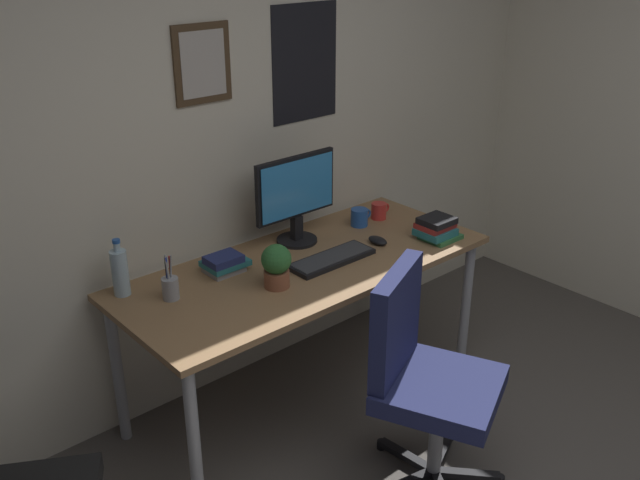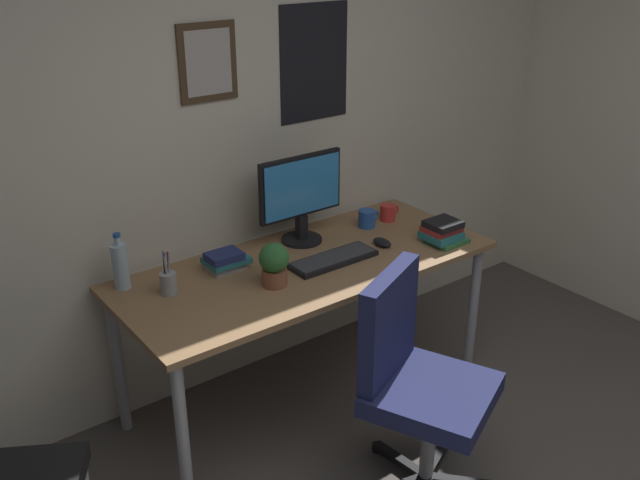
# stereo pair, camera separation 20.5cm
# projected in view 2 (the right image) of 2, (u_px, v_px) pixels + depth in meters

# --- Properties ---
(wall_back) EXTENTS (4.40, 0.10, 2.60)m
(wall_back) POSITION_uv_depth(u_px,v_px,m) (233.00, 127.00, 3.29)
(wall_back) COLOR beige
(wall_back) RESTS_ON ground_plane
(desk) EXTENTS (1.78, 0.75, 0.74)m
(desk) POSITION_uv_depth(u_px,v_px,m) (307.00, 276.00, 3.26)
(desk) COLOR #936D47
(desk) RESTS_ON ground_plane
(office_chair) EXTENTS (0.61, 0.61, 0.95)m
(office_chair) POSITION_uv_depth(u_px,v_px,m) (414.00, 375.00, 2.79)
(office_chair) COLOR #1E234C
(office_chair) RESTS_ON ground_plane
(monitor) EXTENTS (0.46, 0.20, 0.43)m
(monitor) POSITION_uv_depth(u_px,v_px,m) (301.00, 195.00, 3.36)
(monitor) COLOR black
(monitor) RESTS_ON desk
(keyboard) EXTENTS (0.43, 0.15, 0.03)m
(keyboard) POSITION_uv_depth(u_px,v_px,m) (333.00, 259.00, 3.24)
(keyboard) COLOR black
(keyboard) RESTS_ON desk
(computer_mouse) EXTENTS (0.06, 0.11, 0.04)m
(computer_mouse) POSITION_uv_depth(u_px,v_px,m) (382.00, 242.00, 3.40)
(computer_mouse) COLOR black
(computer_mouse) RESTS_ON desk
(water_bottle) EXTENTS (0.07, 0.07, 0.25)m
(water_bottle) POSITION_uv_depth(u_px,v_px,m) (120.00, 265.00, 2.97)
(water_bottle) COLOR silver
(water_bottle) RESTS_ON desk
(coffee_mug_near) EXTENTS (0.12, 0.08, 0.09)m
(coffee_mug_near) POSITION_uv_depth(u_px,v_px,m) (388.00, 212.00, 3.69)
(coffee_mug_near) COLOR red
(coffee_mug_near) RESTS_ON desk
(coffee_mug_far) EXTENTS (0.13, 0.09, 0.09)m
(coffee_mug_far) POSITION_uv_depth(u_px,v_px,m) (367.00, 218.00, 3.61)
(coffee_mug_far) COLOR #2659B2
(coffee_mug_far) RESTS_ON desk
(potted_plant) EXTENTS (0.13, 0.13, 0.19)m
(potted_plant) POSITION_uv_depth(u_px,v_px,m) (274.00, 263.00, 2.99)
(potted_plant) COLOR brown
(potted_plant) RESTS_ON desk
(pen_cup) EXTENTS (0.07, 0.07, 0.20)m
(pen_cup) POSITION_uv_depth(u_px,v_px,m) (168.00, 282.00, 2.94)
(pen_cup) COLOR #9EA0A5
(pen_cup) RESTS_ON desk
(book_stack_left) EXTENTS (0.20, 0.17, 0.11)m
(book_stack_left) POSITION_uv_depth(u_px,v_px,m) (443.00, 232.00, 3.42)
(book_stack_left) COLOR #33723F
(book_stack_left) RESTS_ON desk
(book_stack_right) EXTENTS (0.19, 0.15, 0.09)m
(book_stack_right) POSITION_uv_depth(u_px,v_px,m) (225.00, 261.00, 3.16)
(book_stack_right) COLOR gray
(book_stack_right) RESTS_ON desk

